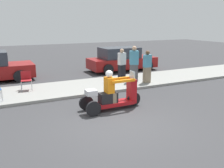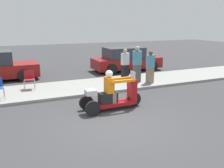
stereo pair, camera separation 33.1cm
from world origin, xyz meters
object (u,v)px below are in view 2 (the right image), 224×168
(motorcycle_trike, at_px, (113,96))
(parked_car_lot_center, at_px, (126,60))
(spectator_mid_group, at_px, (137,65))
(spectator_near_curb, at_px, (125,65))
(folding_chair_set_back, at_px, (29,78))
(spectator_with_child, at_px, (150,67))

(motorcycle_trike, height_order, parked_car_lot_center, parked_car_lot_center)
(parked_car_lot_center, bearing_deg, spectator_mid_group, -108.44)
(spectator_near_curb, relative_size, folding_chair_set_back, 1.98)
(motorcycle_trike, relative_size, spectator_with_child, 1.43)
(motorcycle_trike, distance_m, spectator_with_child, 4.09)
(folding_chair_set_back, bearing_deg, motorcycle_trike, -56.94)
(parked_car_lot_center, bearing_deg, motorcycle_trike, -120.73)
(spectator_with_child, bearing_deg, folding_chair_set_back, 167.72)
(folding_chair_set_back, distance_m, parked_car_lot_center, 6.91)
(folding_chair_set_back, bearing_deg, spectator_mid_group, -8.15)
(spectator_with_child, distance_m, spectator_mid_group, 0.69)
(folding_chair_set_back, xyz_separation_m, parked_car_lot_center, (6.33, 2.77, 0.09))
(spectator_mid_group, relative_size, parked_car_lot_center, 0.41)
(motorcycle_trike, height_order, spectator_mid_group, spectator_mid_group)
(spectator_near_curb, relative_size, parked_car_lot_center, 0.37)
(spectator_with_child, bearing_deg, motorcycle_trike, -141.51)
(motorcycle_trike, relative_size, spectator_mid_group, 1.27)
(spectator_with_child, distance_m, spectator_near_curb, 1.41)
(motorcycle_trike, xyz_separation_m, folding_chair_set_back, (-2.45, 3.76, 0.11))
(motorcycle_trike, xyz_separation_m, spectator_mid_group, (2.71, 3.02, 0.47))
(spectator_mid_group, xyz_separation_m, folding_chair_set_back, (-5.16, 0.74, -0.36))
(motorcycle_trike, xyz_separation_m, spectator_with_child, (3.19, 2.53, 0.38))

